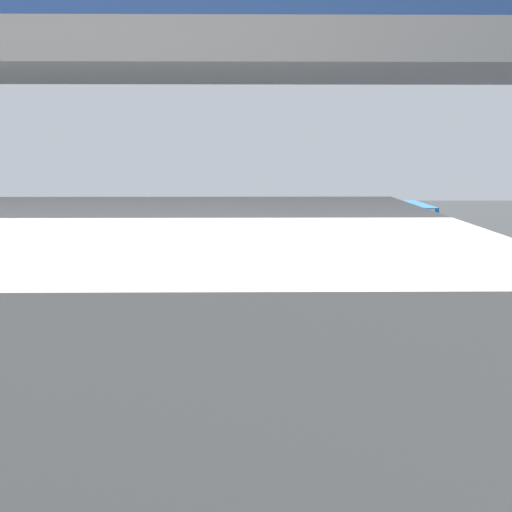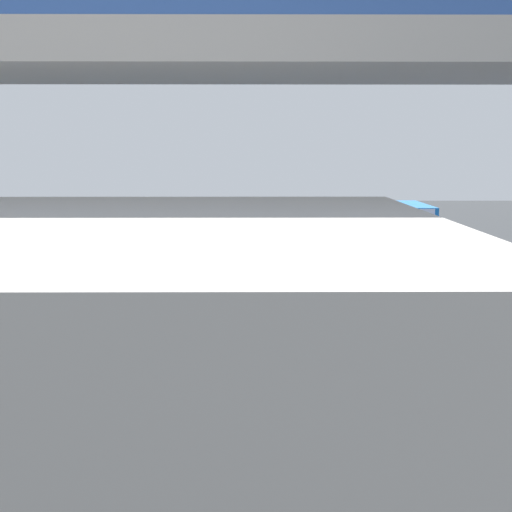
# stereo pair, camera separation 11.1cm
# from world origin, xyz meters

# --- Properties ---
(ground) EXTENTS (80.00, 80.00, 0.00)m
(ground) POSITION_xyz_m (0.00, 0.00, 0.00)
(ground) COLOR #2D3033
(city_bus) EXTENTS (11.54, 2.85, 3.15)m
(city_bus) POSITION_xyz_m (-0.03, -0.61, 1.88)
(city_bus) COLOR #196BB7
(city_bus) RESTS_ON ground
(pedestrian) EXTENTS (0.38, 0.38, 1.79)m
(pedestrian) POSITION_xyz_m (7.20, -3.44, 0.89)
(pedestrian) COLOR #2D2D38
(pedestrian) RESTS_ON ground
(traffic_sign) EXTENTS (0.08, 0.60, 2.80)m
(traffic_sign) POSITION_xyz_m (-0.75, -3.76, 1.89)
(traffic_sign) COLOR slate
(traffic_sign) RESTS_ON ground
(lane_dash_leftmost) EXTENTS (2.00, 0.20, 0.01)m
(lane_dash_leftmost) POSITION_xyz_m (-6.00, -2.07, 0.00)
(lane_dash_leftmost) COLOR silver
(lane_dash_leftmost) RESTS_ON ground
(lane_dash_left) EXTENTS (2.00, 0.20, 0.01)m
(lane_dash_left) POSITION_xyz_m (-2.00, -2.07, 0.00)
(lane_dash_left) COLOR silver
(lane_dash_left) RESTS_ON ground
(lane_dash_centre) EXTENTS (2.00, 0.20, 0.01)m
(lane_dash_centre) POSITION_xyz_m (2.00, -2.07, 0.00)
(lane_dash_centre) COLOR silver
(lane_dash_centre) RESTS_ON ground
(lane_dash_right) EXTENTS (2.00, 0.20, 0.01)m
(lane_dash_right) POSITION_xyz_m (6.00, -2.07, 0.00)
(lane_dash_right) COLOR silver
(lane_dash_right) RESTS_ON ground
(pedestrian_overpass) EXTENTS (26.02, 2.60, 7.31)m
(pedestrian_overpass) POSITION_xyz_m (0.00, 9.23, 5.43)
(pedestrian_overpass) COLOR #B2ADA5
(pedestrian_overpass) RESTS_ON ground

